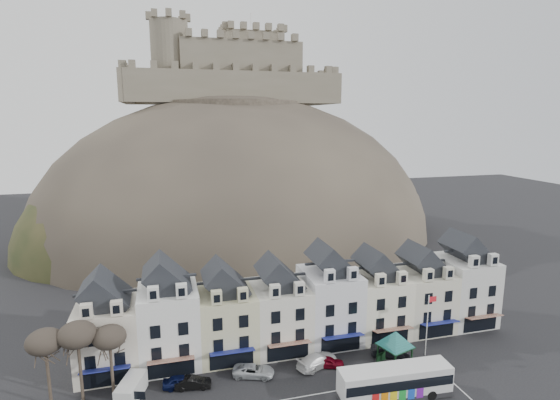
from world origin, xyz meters
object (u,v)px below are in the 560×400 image
at_px(car_navy, 182,382).
at_px(car_black, 193,383).
at_px(car_white, 317,360).
at_px(flagpole, 428,321).
at_px(car_maroon, 328,362).
at_px(bus, 395,381).
at_px(red_buoy, 430,372).
at_px(car_silver, 254,371).
at_px(white_van, 131,389).
at_px(bus_shelter, 395,339).
at_px(car_charcoal, 390,351).

relative_size(car_navy, car_black, 1.04).
bearing_deg(car_navy, car_white, -83.23).
xyz_separation_m(flagpole, car_black, (-28.20, 0.70, -3.85)).
distance_m(car_navy, car_maroon, 16.81).
bearing_deg(car_white, flagpole, -116.78).
height_order(bus, flagpole, flagpole).
distance_m(red_buoy, car_black, 26.07).
bearing_deg(car_white, car_black, 69.74).
bearing_deg(car_silver, flagpole, -73.91).
xyz_separation_m(white_van, car_maroon, (21.94, 0.00, -0.38)).
distance_m(bus_shelter, car_black, 23.55).
relative_size(white_van, car_white, 0.89).
bearing_deg(car_black, car_silver, -77.88).
bearing_deg(flagpole, car_navy, 177.78).
bearing_deg(car_charcoal, car_silver, 109.53).
xyz_separation_m(flagpole, car_white, (-13.80, 1.14, -3.71)).
xyz_separation_m(bus, car_navy, (-21.46, 7.43, -1.18)).
relative_size(car_black, car_white, 0.72).
distance_m(red_buoy, car_charcoal, 5.87).
distance_m(flagpole, car_silver, 21.80).
bearing_deg(flagpole, car_maroon, 176.83).
bearing_deg(car_navy, flagpole, -85.46).
relative_size(red_buoy, car_white, 0.38).
distance_m(car_white, car_charcoal, 9.37).
relative_size(white_van, car_silver, 1.03).
distance_m(white_van, car_charcoal, 30.11).
distance_m(bus, car_maroon, 8.49).
xyz_separation_m(bus_shelter, red_buoy, (2.15, -3.85, -2.27)).
distance_m(bus, flagpole, 10.46).
bearing_deg(car_charcoal, car_black, 111.02).
distance_m(bus_shelter, car_navy, 24.76).
relative_size(red_buoy, car_silver, 0.44).
distance_m(car_black, car_silver, 6.79).
height_order(red_buoy, car_white, red_buoy).
bearing_deg(red_buoy, white_van, 170.32).
bearing_deg(car_white, white_van, 69.20).
xyz_separation_m(flagpole, car_silver, (-21.43, 1.19, -3.83)).
bearing_deg(bus_shelter, red_buoy, -77.81).
bearing_deg(flagpole, car_charcoal, 168.85).
distance_m(car_navy, car_white, 15.60).
bearing_deg(car_charcoal, white_van, 110.93).
relative_size(white_van, car_charcoal, 1.03).
distance_m(white_van, car_silver, 13.12).
relative_size(bus_shelter, car_navy, 1.60).
relative_size(bus_shelter, car_black, 1.67).
bearing_deg(red_buoy, bus_shelter, 119.17).
xyz_separation_m(car_black, car_charcoal, (23.77, 0.18, 0.13)).
bearing_deg(car_black, car_maroon, -82.05).
distance_m(bus, car_navy, 22.74).
distance_m(red_buoy, car_maroon, 11.29).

